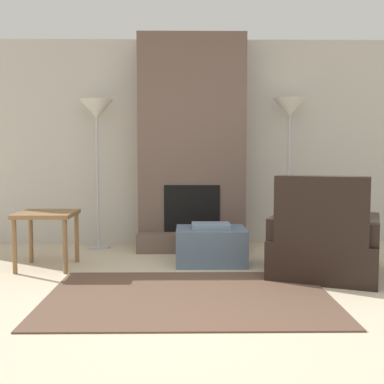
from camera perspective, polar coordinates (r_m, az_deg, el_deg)
ground_plane at (r=3.42m, az=0.58°, el=-15.22°), size 24.00×24.00×0.00m
wall_back at (r=6.22m, az=-0.06°, el=5.83°), size 7.30×0.06×2.60m
fireplace at (r=5.96m, az=-0.02°, el=5.28°), size 1.30×0.70×2.60m
ottoman at (r=5.11m, az=2.25°, el=-6.31°), size 0.73×0.58×0.43m
armchair at (r=4.75m, az=15.38°, el=-6.33°), size 1.27×1.29×0.96m
side_table at (r=5.09m, az=-16.84°, el=-3.28°), size 0.57×0.57×0.57m
floor_lamp_left at (r=6.01m, az=-11.24°, el=8.70°), size 0.40×0.40×1.81m
floor_lamp_right at (r=6.04m, az=11.47°, el=8.85°), size 0.40×0.40×1.83m
area_rug at (r=3.97m, az=-0.39°, el=-12.30°), size 2.30×1.57×0.01m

